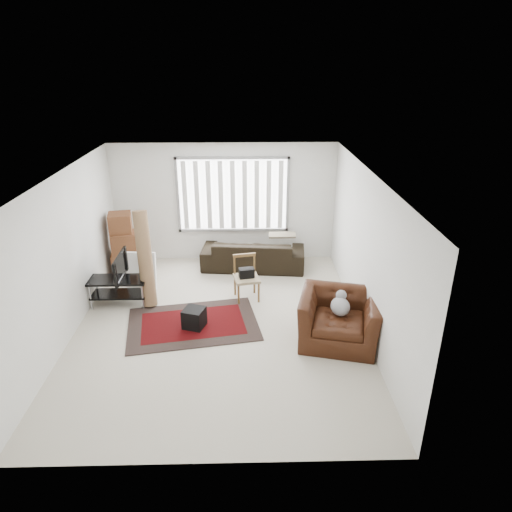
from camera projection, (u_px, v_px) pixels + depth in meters
The scene contains 11 objects.
room at pixel (220, 222), 7.86m from camera, with size 6.00×6.02×2.71m.
persian_rug at pixel (193, 324), 8.13m from camera, with size 2.50×1.88×0.02m.
tv_stand at pixel (119, 286), 8.66m from camera, with size 1.08×0.48×0.54m.
tv at pixel (116, 267), 8.50m from camera, with size 0.87×0.11×0.50m, color black.
subwoofer at pixel (194, 318), 7.97m from camera, with size 0.34×0.34×0.34m, color black.
moving_boxes at pixel (124, 247), 9.80m from camera, with size 0.65×0.61×1.38m.
white_flatpack at pixel (141, 271), 9.26m from camera, with size 0.61×0.09×0.78m, color silver.
rolled_rug at pixel (145, 259), 8.53m from camera, with size 0.27×0.27×1.81m, color brown.
sofa at pixel (253, 249), 10.18m from camera, with size 2.27×0.98×0.87m, color black.
side_chair at pixel (246, 276), 8.84m from camera, with size 0.55×0.55×0.87m.
armchair at pixel (339, 316), 7.48m from camera, with size 1.52×1.40×0.95m.
Camera 1 is at (0.48, -6.94, 4.37)m, focal length 32.00 mm.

